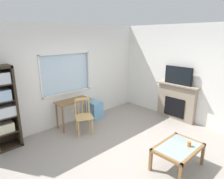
{
  "coord_description": "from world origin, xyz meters",
  "views": [
    {
      "loc": [
        -2.71,
        -2.46,
        2.41
      ],
      "look_at": [
        0.36,
        0.79,
        1.18
      ],
      "focal_mm": 31.5,
      "sensor_mm": 36.0,
      "label": 1
    }
  ],
  "objects": [
    {
      "name": "wooden_chair",
      "position": [
        -0.08,
        1.35,
        0.46
      ],
      "size": [
        0.55,
        0.54,
        0.9
      ],
      "color": "tan",
      "rests_on": "ground"
    },
    {
      "name": "plastic_drawer_unit",
      "position": [
        0.72,
        1.92,
        0.25
      ],
      "size": [
        0.35,
        0.4,
        0.51
      ],
      "primitive_type": "cube",
      "color": "#72ADDB",
      "rests_on": "ground"
    },
    {
      "name": "ground",
      "position": [
        0.0,
        0.0,
        -0.01
      ],
      "size": [
        6.02,
        5.44,
        0.02
      ],
      "primitive_type": "cube",
      "color": "#9E9389"
    },
    {
      "name": "wall_right",
      "position": [
        2.57,
        0.0,
        1.36
      ],
      "size": [
        0.12,
        4.64,
        2.72
      ],
      "primitive_type": "cube",
      "color": "white",
      "rests_on": "ground"
    },
    {
      "name": "fireplace",
      "position": [
        2.41,
        0.21,
        0.53
      ],
      "size": [
        0.26,
        1.23,
        1.06
      ],
      "color": "gray",
      "rests_on": "ground"
    },
    {
      "name": "coffee_table",
      "position": [
        0.38,
        -0.97,
        0.37
      ],
      "size": [
        0.92,
        0.63,
        0.44
      ],
      "color": "#8C9E99",
      "rests_on": "ground"
    },
    {
      "name": "wall_back_with_window",
      "position": [
        0.0,
        2.22,
        1.35
      ],
      "size": [
        5.02,
        0.15,
        2.72
      ],
      "color": "white",
      "rests_on": "ground"
    },
    {
      "name": "tv",
      "position": [
        2.4,
        0.21,
        1.32
      ],
      "size": [
        0.06,
        0.81,
        0.51
      ],
      "color": "black",
      "rests_on": "fireplace"
    },
    {
      "name": "sippy_cup",
      "position": [
        0.53,
        -1.1,
        0.48
      ],
      "size": [
        0.07,
        0.07,
        0.09
      ],
      "primitive_type": "cylinder",
      "color": "orange",
      "rests_on": "coffee_table"
    },
    {
      "name": "desk_under_window",
      "position": [
        -0.05,
        1.87,
        0.61
      ],
      "size": [
        0.91,
        0.42,
        0.74
      ],
      "color": "brown",
      "rests_on": "ground"
    }
  ]
}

